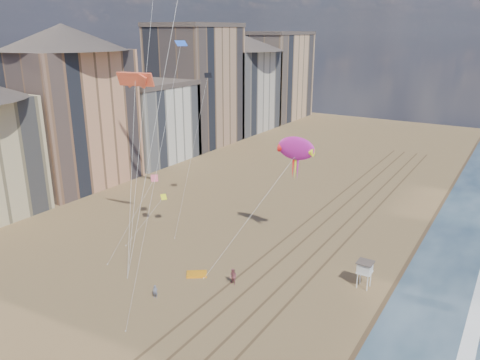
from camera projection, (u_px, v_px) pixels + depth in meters
name	position (u px, v px, depth m)	size (l,w,h in m)	color
wet_sand	(453.00, 251.00, 60.48)	(260.00, 260.00, 0.00)	#42301E
tracks	(304.00, 251.00, 60.61)	(7.68, 120.00, 0.01)	brown
buildings	(180.00, 92.00, 109.48)	(34.72, 131.35, 29.00)	#C6B284
lifeguard_stand	(365.00, 268.00, 51.32)	(1.72, 1.72, 3.11)	silver
grounded_kite	(197.00, 274.00, 54.52)	(2.35, 1.49, 0.27)	orange
show_kite	(296.00, 149.00, 56.94)	(5.03, 6.69, 18.34)	#B91C92
kite_flyer_a	(155.00, 292.00, 49.75)	(0.53, 0.35, 1.47)	slate
kite_flyer_b	(233.00, 277.00, 52.26)	(0.94, 0.73, 1.93)	#954C52
small_kites	(178.00, 121.00, 58.72)	(13.71, 16.10, 22.14)	#DF5668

